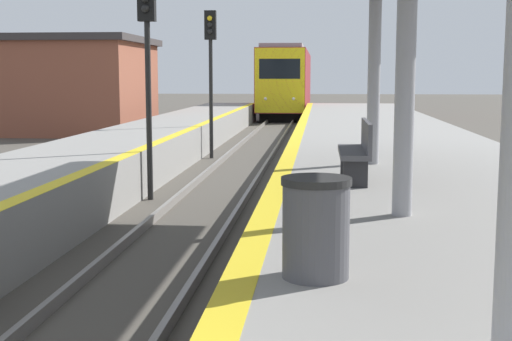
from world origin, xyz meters
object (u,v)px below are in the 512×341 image
train (287,81)px  signal_far (211,56)px  bench (358,149)px  signal_mid (147,46)px  trash_bin (316,227)px

train → signal_far: (-1.21, -25.78, 1.00)m
bench → train: bearing=94.4°
signal_mid → train: bearing=87.7°
trash_bin → bench: (0.60, 5.36, 0.08)m
train → trash_bin: (2.25, -42.70, -0.79)m
signal_mid → trash_bin: 10.03m
train → trash_bin: bearing=-87.0°
trash_bin → bench: 5.39m
signal_mid → signal_far: bearing=89.0°
signal_mid → bench: signal_mid is taller
trash_bin → bench: bench is taller
signal_mid → trash_bin: size_ratio=5.74×
signal_far → trash_bin: 17.36m
signal_far → bench: signal_far is taller
signal_far → trash_bin: (3.46, -16.92, -1.80)m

